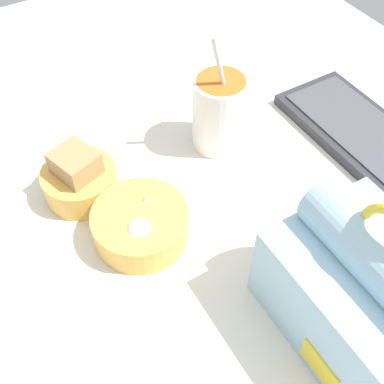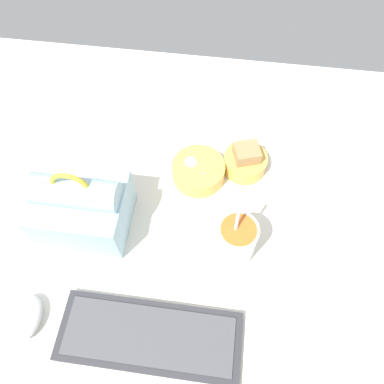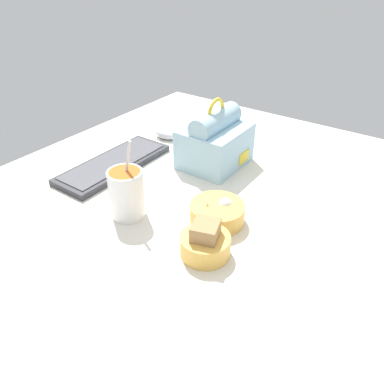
{
  "view_description": "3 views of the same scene",
  "coord_description": "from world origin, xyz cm",
  "px_view_note": "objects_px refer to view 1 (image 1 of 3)",
  "views": [
    {
      "loc": [
        34.53,
        -24.57,
        55.94
      ],
      "look_at": [
        -0.71,
        -3.73,
        7.0
      ],
      "focal_mm": 45.0,
      "sensor_mm": 36.0,
      "label": 1
    },
    {
      "loc": [
        -6.33,
        38.51,
        80.4
      ],
      "look_at": [
        -0.71,
        -3.73,
        7.0
      ],
      "focal_mm": 35.0,
      "sensor_mm": 36.0,
      "label": 2
    },
    {
      "loc": [
        -62.11,
        -47.48,
        55.64
      ],
      "look_at": [
        -0.71,
        -3.73,
        7.0
      ],
      "focal_mm": 35.0,
      "sensor_mm": 36.0,
      "label": 3
    }
  ],
  "objects_px": {
    "keyboard": "(378,148)",
    "lunch_bag": "(364,288)",
    "bento_bowl_sandwich": "(80,179)",
    "soup_cup": "(219,111)",
    "bento_bowl_snacks": "(141,224)"
  },
  "relations": [
    {
      "from": "keyboard",
      "to": "lunch_bag",
      "type": "xyz_separation_m",
      "value": [
        0.19,
        -0.23,
        0.06
      ]
    },
    {
      "from": "lunch_bag",
      "to": "bento_bowl_sandwich",
      "type": "xyz_separation_m",
      "value": [
        -0.34,
        -0.2,
        -0.04
      ]
    },
    {
      "from": "lunch_bag",
      "to": "soup_cup",
      "type": "bearing_deg",
      "value": 174.9
    },
    {
      "from": "keyboard",
      "to": "lunch_bag",
      "type": "relative_size",
      "value": 1.76
    },
    {
      "from": "lunch_bag",
      "to": "soup_cup",
      "type": "relative_size",
      "value": 1.02
    },
    {
      "from": "soup_cup",
      "to": "bento_bowl_snacks",
      "type": "xyz_separation_m",
      "value": [
        0.1,
        -0.19,
        -0.04
      ]
    },
    {
      "from": "soup_cup",
      "to": "bento_bowl_snacks",
      "type": "relative_size",
      "value": 1.55
    },
    {
      "from": "bento_bowl_sandwich",
      "to": "bento_bowl_snacks",
      "type": "height_order",
      "value": "bento_bowl_sandwich"
    },
    {
      "from": "soup_cup",
      "to": "bento_bowl_sandwich",
      "type": "bearing_deg",
      "value": -92.38
    },
    {
      "from": "bento_bowl_sandwich",
      "to": "keyboard",
      "type": "bearing_deg",
      "value": 69.77
    },
    {
      "from": "keyboard",
      "to": "bento_bowl_snacks",
      "type": "bearing_deg",
      "value": -96.98
    },
    {
      "from": "keyboard",
      "to": "lunch_bag",
      "type": "distance_m",
      "value": 0.3
    },
    {
      "from": "lunch_bag",
      "to": "bento_bowl_snacks",
      "type": "xyz_separation_m",
      "value": [
        -0.23,
        -0.16,
        -0.05
      ]
    },
    {
      "from": "lunch_bag",
      "to": "bento_bowl_snacks",
      "type": "distance_m",
      "value": 0.29
    },
    {
      "from": "soup_cup",
      "to": "bento_bowl_snacks",
      "type": "distance_m",
      "value": 0.22
    }
  ]
}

